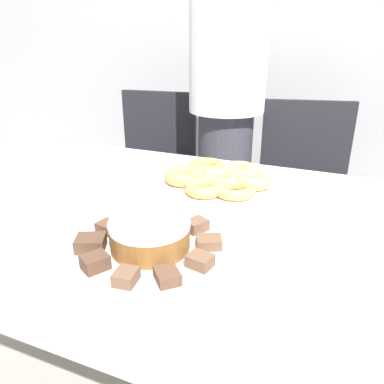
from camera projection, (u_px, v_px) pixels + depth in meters
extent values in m
cube|color=#A8AAAD|center=(301.00, 6.00, 2.05)|extent=(8.00, 0.05, 2.60)
cube|color=silver|center=(193.00, 221.00, 0.94)|extent=(1.63, 0.92, 0.03)
cylinder|color=silver|center=(72.00, 227.00, 1.69)|extent=(0.06, 0.06, 0.71)
cylinder|color=#383842|center=(223.00, 198.00, 1.81)|extent=(0.25, 0.25, 0.84)
cylinder|color=white|center=(229.00, 29.00, 1.52)|extent=(0.33, 0.33, 0.67)
cylinder|color=black|center=(150.00, 261.00, 2.05)|extent=(0.44, 0.44, 0.01)
cylinder|color=#262626|center=(149.00, 226.00, 1.97)|extent=(0.06, 0.06, 0.42)
cube|color=black|center=(147.00, 186.00, 1.88)|extent=(0.48, 0.48, 0.04)
cube|color=black|center=(160.00, 132.00, 1.97)|extent=(0.40, 0.07, 0.42)
cylinder|color=black|center=(293.00, 295.00, 1.78)|extent=(0.44, 0.44, 0.01)
cylinder|color=#262626|center=(298.00, 257.00, 1.70)|extent=(0.06, 0.06, 0.42)
cube|color=black|center=(304.00, 212.00, 1.61)|extent=(0.52, 0.52, 0.04)
cube|color=black|center=(305.00, 147.00, 1.71)|extent=(0.39, 0.11, 0.42)
cylinder|color=white|center=(151.00, 250.00, 0.77)|extent=(0.32, 0.32, 0.01)
cylinder|color=white|center=(221.00, 186.00, 1.10)|extent=(0.39, 0.39, 0.01)
cylinder|color=brown|center=(150.00, 237.00, 0.76)|extent=(0.16, 0.16, 0.05)
cylinder|color=white|center=(149.00, 224.00, 0.75)|extent=(0.17, 0.17, 0.01)
cube|color=brown|center=(137.00, 217.00, 0.87)|extent=(0.06, 0.06, 0.03)
cube|color=brown|center=(108.00, 227.00, 0.83)|extent=(0.05, 0.05, 0.02)
cube|color=#513828|center=(91.00, 243.00, 0.76)|extent=(0.07, 0.07, 0.03)
cube|color=#513828|center=(95.00, 262.00, 0.70)|extent=(0.06, 0.06, 0.03)
cube|color=brown|center=(125.00, 277.00, 0.66)|extent=(0.04, 0.05, 0.02)
cube|color=brown|center=(167.00, 276.00, 0.66)|extent=(0.06, 0.06, 0.02)
cube|color=brown|center=(200.00, 261.00, 0.70)|extent=(0.05, 0.05, 0.02)
cube|color=brown|center=(209.00, 242.00, 0.77)|extent=(0.06, 0.06, 0.02)
cube|color=brown|center=(196.00, 225.00, 0.83)|extent=(0.06, 0.06, 0.03)
cube|color=brown|center=(169.00, 217.00, 0.87)|extent=(0.05, 0.06, 0.02)
torus|color=#E5AD66|center=(221.00, 179.00, 1.09)|extent=(0.12, 0.12, 0.03)
torus|color=tan|center=(204.00, 188.00, 1.03)|extent=(0.11, 0.11, 0.03)
torus|color=tan|center=(235.00, 190.00, 1.02)|extent=(0.11, 0.11, 0.03)
torus|color=#E5AD66|center=(253.00, 180.00, 1.08)|extent=(0.11, 0.11, 0.04)
torus|color=#E5AD66|center=(239.00, 171.00, 1.15)|extent=(0.12, 0.12, 0.04)
torus|color=#D18E4C|center=(207.00, 168.00, 1.18)|extent=(0.12, 0.12, 0.04)
torus|color=tan|center=(185.00, 176.00, 1.11)|extent=(0.12, 0.12, 0.04)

